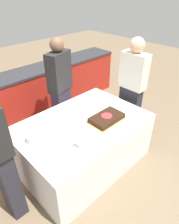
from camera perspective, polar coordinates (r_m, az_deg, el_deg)
name	(u,v)px	position (r m, az deg, el deg)	size (l,w,h in m)	color
ground_plane	(83,160)	(3.13, -1.81, -13.67)	(14.00, 14.00, 0.00)	#7A664C
back_counter	(23,96)	(4.00, -18.37, 4.25)	(4.40, 0.58, 0.92)	#A82319
dining_table	(83,143)	(2.88, -1.93, -8.74)	(1.73, 1.18, 0.72)	white
cake	(107,118)	(2.68, 4.92, -1.69)	(0.49, 0.32, 0.07)	gold
plate_stack	(35,137)	(2.43, -15.31, -6.93)	(0.21, 0.21, 0.09)	white
wine_glass	(80,139)	(2.19, -2.71, -7.79)	(0.06, 0.06, 0.19)	white
side_plate_near_cake	(92,111)	(2.87, 0.60, 0.30)	(0.19, 0.19, 0.00)	white
side_plate_right_edge	(105,107)	(2.98, 4.38, 1.55)	(0.19, 0.19, 0.00)	white
utensil_pile	(104,142)	(2.34, 4.12, -8.41)	(0.14, 0.09, 0.02)	white
person_cutting_cake	(60,88)	(3.28, -8.29, 6.80)	(0.46, 0.32, 1.64)	#383347
person_seated_right	(132,88)	(3.30, 11.98, 6.81)	(0.23, 0.42, 1.65)	#282833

